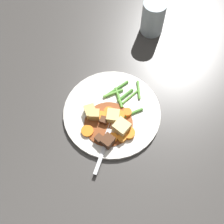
% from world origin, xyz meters
% --- Properties ---
extents(ground_plane, '(3.00, 3.00, 0.00)m').
position_xyz_m(ground_plane, '(0.00, 0.00, 0.00)').
color(ground_plane, '#423F3D').
extents(dinner_plate, '(0.28, 0.28, 0.01)m').
position_xyz_m(dinner_plate, '(0.00, 0.00, 0.01)').
color(dinner_plate, white).
rests_on(dinner_plate, ground_plane).
extents(stew_sauce, '(0.14, 0.14, 0.00)m').
position_xyz_m(stew_sauce, '(0.04, 0.01, 0.01)').
color(stew_sauce, brown).
rests_on(stew_sauce, dinner_plate).
extents(carrot_slice_0, '(0.03, 0.03, 0.01)m').
position_xyz_m(carrot_slice_0, '(0.09, -0.02, 0.02)').
color(carrot_slice_0, orange).
rests_on(carrot_slice_0, dinner_plate).
extents(carrot_slice_1, '(0.03, 0.03, 0.01)m').
position_xyz_m(carrot_slice_1, '(-0.02, 0.04, 0.02)').
color(carrot_slice_1, orange).
rests_on(carrot_slice_1, dinner_plate).
extents(carrot_slice_2, '(0.04, 0.04, 0.01)m').
position_xyz_m(carrot_slice_2, '(0.03, -0.02, 0.02)').
color(carrot_slice_2, orange).
rests_on(carrot_slice_2, dinner_plate).
extents(carrot_slice_3, '(0.04, 0.04, 0.01)m').
position_xyz_m(carrot_slice_3, '(0.03, 0.08, 0.02)').
color(carrot_slice_3, orange).
rests_on(carrot_slice_3, dinner_plate).
extents(carrot_slice_4, '(0.03, 0.03, 0.01)m').
position_xyz_m(carrot_slice_4, '(0.05, 0.07, 0.02)').
color(carrot_slice_4, orange).
rests_on(carrot_slice_4, dinner_plate).
extents(carrot_slice_5, '(0.03, 0.03, 0.01)m').
position_xyz_m(carrot_slice_5, '(0.06, 0.05, 0.02)').
color(carrot_slice_5, orange).
rests_on(carrot_slice_5, dinner_plate).
extents(carrot_slice_6, '(0.03, 0.03, 0.01)m').
position_xyz_m(carrot_slice_6, '(0.01, -0.01, 0.02)').
color(carrot_slice_6, orange).
rests_on(carrot_slice_6, dinner_plate).
extents(carrot_slice_7, '(0.04, 0.04, 0.01)m').
position_xyz_m(carrot_slice_7, '(-0.00, 0.02, 0.02)').
color(carrot_slice_7, orange).
rests_on(carrot_slice_7, dinner_plate).
extents(potato_chunk_0, '(0.04, 0.04, 0.03)m').
position_xyz_m(potato_chunk_0, '(0.04, -0.05, 0.03)').
color(potato_chunk_0, '#DBBC6B').
rests_on(potato_chunk_0, dinner_plate).
extents(potato_chunk_1, '(0.04, 0.04, 0.03)m').
position_xyz_m(potato_chunk_1, '(0.04, -0.03, 0.03)').
color(potato_chunk_1, '#DBBC6B').
rests_on(potato_chunk_1, dinner_plate).
extents(potato_chunk_2, '(0.05, 0.05, 0.03)m').
position_xyz_m(potato_chunk_2, '(0.01, 0.01, 0.03)').
color(potato_chunk_2, '#E5CC7A').
rests_on(potato_chunk_2, dinner_plate).
extents(potato_chunk_3, '(0.04, 0.04, 0.03)m').
position_xyz_m(potato_chunk_3, '(0.03, 0.05, 0.03)').
color(potato_chunk_3, '#EAD68C').
rests_on(potato_chunk_3, dinner_plate).
extents(meat_chunk_0, '(0.02, 0.02, 0.02)m').
position_xyz_m(meat_chunk_0, '(0.09, 0.02, 0.02)').
color(meat_chunk_0, '#56331E').
rests_on(meat_chunk_0, dinner_plate).
extents(meat_chunk_1, '(0.03, 0.03, 0.03)m').
position_xyz_m(meat_chunk_1, '(0.08, 0.05, 0.03)').
color(meat_chunk_1, '#56331E').
rests_on(meat_chunk_1, dinner_plate).
extents(meat_chunk_2, '(0.02, 0.03, 0.02)m').
position_xyz_m(meat_chunk_2, '(0.04, 0.00, 0.02)').
color(meat_chunk_2, '#56331E').
rests_on(meat_chunk_2, dinner_plate).
extents(green_bean_0, '(0.05, 0.04, 0.01)m').
position_xyz_m(green_bean_0, '(-0.10, 0.02, 0.02)').
color(green_bean_0, '#599E38').
rests_on(green_bean_0, dinner_plate).
extents(green_bean_1, '(0.06, 0.04, 0.01)m').
position_xyz_m(green_bean_1, '(-0.05, -0.03, 0.02)').
color(green_bean_1, '#66AD42').
rests_on(green_bean_1, dinner_plate).
extents(green_bean_2, '(0.05, 0.06, 0.01)m').
position_xyz_m(green_bean_2, '(-0.05, -0.01, 0.02)').
color(green_bean_2, '#599E38').
rests_on(green_bean_2, dinner_plate).
extents(green_bean_3, '(0.06, 0.02, 0.01)m').
position_xyz_m(green_bean_3, '(-0.07, 0.01, 0.02)').
color(green_bean_3, '#66AD42').
rests_on(green_bean_3, dinner_plate).
extents(green_bean_4, '(0.08, 0.03, 0.01)m').
position_xyz_m(green_bean_4, '(-0.07, -0.03, 0.02)').
color(green_bean_4, '#4C8E33').
rests_on(green_bean_4, dinner_plate).
extents(green_bean_5, '(0.06, 0.04, 0.01)m').
position_xyz_m(green_bean_5, '(-0.03, 0.05, 0.02)').
color(green_bean_5, '#4C8E33').
rests_on(green_bean_5, dinner_plate).
extents(green_bean_6, '(0.06, 0.02, 0.01)m').
position_xyz_m(green_bean_6, '(-0.06, -0.00, 0.02)').
color(green_bean_6, '#4C8E33').
rests_on(green_bean_6, dinner_plate).
extents(fork, '(0.17, 0.07, 0.00)m').
position_xyz_m(fork, '(0.08, 0.04, 0.01)').
color(fork, silver).
rests_on(fork, dinner_plate).
extents(water_glass, '(0.07, 0.07, 0.12)m').
position_xyz_m(water_glass, '(-0.33, -0.08, 0.06)').
color(water_glass, silver).
rests_on(water_glass, ground_plane).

